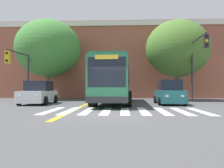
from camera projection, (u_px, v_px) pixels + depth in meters
name	position (u px, v px, depth m)	size (l,w,h in m)	color
ground_plane	(106.00, 114.00, 10.52)	(120.00, 120.00, 0.00)	#4C4C4F
crosswalk	(125.00, 111.00, 11.92)	(8.59, 4.06, 0.01)	white
lane_line_yellow_inner	(98.00, 98.00, 26.04)	(0.12, 36.00, 0.01)	gold
lane_line_yellow_outer	(100.00, 98.00, 26.03)	(0.12, 36.00, 0.01)	gold
city_bus	(114.00, 81.00, 17.99)	(3.20, 11.60, 3.39)	#28704C
car_white_near_lane	(39.00, 94.00, 17.09)	(2.24, 4.44, 1.79)	white
car_teal_far_lane	(169.00, 93.00, 16.78)	(2.09, 4.08, 1.87)	#236B70
traffic_light_near_corner	(197.00, 56.00, 18.06)	(0.39, 3.88, 5.74)	#28282D
traffic_light_far_corner	(20.00, 66.00, 19.33)	(0.47, 3.63, 4.74)	#28282D
street_tree_curbside_large	(178.00, 49.00, 22.22)	(7.18, 6.55, 8.16)	brown
street_tree_curbside_small	(48.00, 48.00, 23.90)	(8.12, 8.24, 8.71)	brown
building_facade	(100.00, 63.00, 31.19)	(40.68, 8.95, 9.59)	#9E5642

